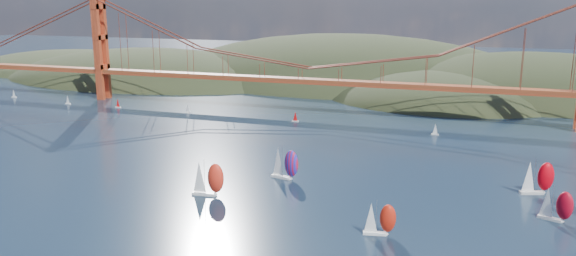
{
  "coord_description": "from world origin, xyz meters",
  "views": [
    {
      "loc": [
        77.36,
        -80.12,
        55.36
      ],
      "look_at": [
        19.37,
        90.0,
        13.42
      ],
      "focal_mm": 35.0,
      "sensor_mm": 36.0,
      "label": 1
    }
  ],
  "objects_px": {
    "racer_3": "(537,177)",
    "racer_rwb": "(284,163)",
    "racer_1": "(379,218)",
    "racer_0": "(207,178)",
    "racer_2": "(555,204)"
  },
  "relations": [
    {
      "from": "racer_2",
      "to": "racer_3",
      "type": "distance_m",
      "value": 20.3
    },
    {
      "from": "racer_2",
      "to": "racer_rwb",
      "type": "bearing_deg",
      "value": -165.37
    },
    {
      "from": "racer_2",
      "to": "racer_0",
      "type": "bearing_deg",
      "value": -150.77
    },
    {
      "from": "racer_1",
      "to": "racer_rwb",
      "type": "xyz_separation_m",
      "value": [
        -35.31,
        33.01,
        0.94
      ]
    },
    {
      "from": "racer_2",
      "to": "racer_3",
      "type": "height_order",
      "value": "racer_3"
    },
    {
      "from": "racer_0",
      "to": "racer_1",
      "type": "relative_size",
      "value": 1.24
    },
    {
      "from": "racer_3",
      "to": "racer_2",
      "type": "bearing_deg",
      "value": -101.23
    },
    {
      "from": "racer_1",
      "to": "racer_3",
      "type": "distance_m",
      "value": 57.5
    },
    {
      "from": "racer_0",
      "to": "racer_3",
      "type": "bearing_deg",
      "value": 13.55
    },
    {
      "from": "racer_0",
      "to": "racer_rwb",
      "type": "relative_size",
      "value": 1.01
    },
    {
      "from": "racer_0",
      "to": "racer_2",
      "type": "distance_m",
      "value": 92.56
    },
    {
      "from": "racer_3",
      "to": "racer_rwb",
      "type": "distance_m",
      "value": 73.97
    },
    {
      "from": "racer_rwb",
      "to": "racer_2",
      "type": "bearing_deg",
      "value": 5.33
    },
    {
      "from": "racer_0",
      "to": "racer_rwb",
      "type": "distance_m",
      "value": 26.67
    },
    {
      "from": "racer_0",
      "to": "racer_3",
      "type": "distance_m",
      "value": 94.55
    }
  ]
}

